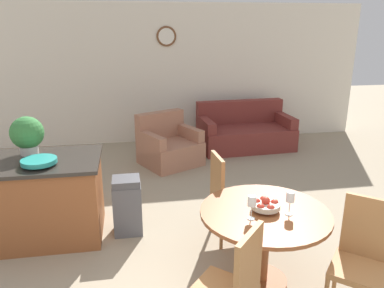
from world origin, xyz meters
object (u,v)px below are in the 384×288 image
at_px(dining_chair_far_side, 227,195).
at_px(trash_bin, 127,206).
at_px(dining_table, 264,228).
at_px(dining_chair_near_right, 363,255).
at_px(fruit_bowl, 265,205).
at_px(armchair, 169,147).
at_px(teal_bowl, 39,161).
at_px(wine_glass_right, 290,198).
at_px(potted_plant, 27,134).
at_px(wine_glass_left, 252,202).
at_px(kitchen_island, 46,198).
at_px(dining_chair_near_left, 233,285).
at_px(couch, 244,132).

height_order(dining_chair_far_side, trash_bin, dining_chair_far_side).
xyz_separation_m(dining_table, dining_chair_near_right, (0.65, -0.47, -0.04)).
height_order(fruit_bowl, armchair, fruit_bowl).
bearing_deg(trash_bin, teal_bowl, -172.90).
bearing_deg(wine_glass_right, potted_plant, 148.13).
xyz_separation_m(dining_chair_far_side, wine_glass_left, (-0.04, -0.90, 0.36)).
bearing_deg(potted_plant, wine_glass_right, -31.87).
bearing_deg(kitchen_island, wine_glass_left, -34.36).
bearing_deg(dining_chair_near_left, trash_bin, 63.82).
distance_m(kitchen_island, armchair, 2.62).
xyz_separation_m(dining_chair_near_right, couch, (0.41, 4.39, -0.23)).
bearing_deg(kitchen_island, trash_bin, -4.88).
height_order(fruit_bowl, wine_glass_left, wine_glass_left).
relative_size(dining_table, fruit_bowl, 4.51).
bearing_deg(armchair, dining_chair_near_right, -99.70).
relative_size(wine_glass_left, teal_bowl, 0.59).
bearing_deg(dining_table, dining_chair_near_right, -35.64).
height_order(wine_glass_left, potted_plant, potted_plant).
height_order(trash_bin, couch, couch).
distance_m(dining_chair_near_right, wine_glass_right, 0.70).
height_order(dining_chair_far_side, potted_plant, potted_plant).
distance_m(potted_plant, armchair, 2.69).
xyz_separation_m(fruit_bowl, couch, (1.06, 3.93, -0.49)).
bearing_deg(dining_chair_far_side, potted_plant, -109.79).
bearing_deg(fruit_bowl, teal_bowl, 153.83).
height_order(dining_table, dining_chair_near_right, dining_chair_near_right).
bearing_deg(wine_glass_right, wine_glass_left, -176.86).
distance_m(couch, armchair, 1.68).
bearing_deg(dining_table, wine_glass_right, -28.12).
bearing_deg(wine_glass_right, armchair, 101.11).
bearing_deg(dining_table, dining_chair_near_left, -125.64).
bearing_deg(armchair, kitchen_island, -153.80).
height_order(dining_table, potted_plant, potted_plant).
xyz_separation_m(teal_bowl, armchair, (1.56, 2.26, -0.66)).
relative_size(fruit_bowl, wine_glass_left, 1.21).
xyz_separation_m(wine_glass_right, kitchen_island, (-2.24, 1.28, -0.43)).
xyz_separation_m(dining_chair_far_side, kitchen_island, (-1.94, 0.40, -0.07)).
relative_size(dining_chair_near_left, teal_bowl, 2.78).
relative_size(wine_glass_right, kitchen_island, 0.17).
height_order(dining_chair_near_right, fruit_bowl, dining_chair_near_right).
bearing_deg(couch, potted_plant, -145.70).
height_order(kitchen_island, couch, kitchen_island).
height_order(dining_chair_near_right, kitchen_island, dining_chair_near_right).
distance_m(dining_table, dining_chair_far_side, 0.80).
height_order(dining_chair_far_side, teal_bowl, dining_chair_far_side).
bearing_deg(fruit_bowl, dining_chair_far_side, 99.27).
height_order(dining_table, couch, couch).
height_order(dining_chair_far_side, wine_glass_left, dining_chair_far_side).
xyz_separation_m(wine_glass_left, teal_bowl, (-1.88, 1.12, 0.07)).
relative_size(dining_table, armchair, 0.98).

